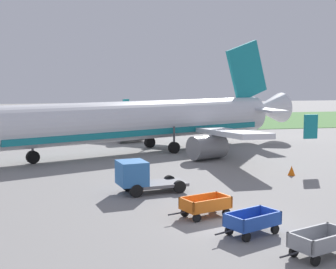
{
  "coord_description": "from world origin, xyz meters",
  "views": [
    {
      "loc": [
        -7.95,
        -22.4,
        7.41
      ],
      "look_at": [
        -0.59,
        14.47,
        2.8
      ],
      "focal_mm": 51.61,
      "sensor_mm": 36.0,
      "label": 1
    }
  ],
  "objects_px": {
    "baggage_cart_second_in_row": "(252,222)",
    "service_truck_beside_carts": "(139,176)",
    "airplane": "(149,121)",
    "baggage_cart_third_in_row": "(205,206)",
    "traffic_cone_near_plane": "(292,171)",
    "baggage_cart_nearest": "(320,242)"
  },
  "relations": [
    {
      "from": "traffic_cone_near_plane",
      "to": "baggage_cart_second_in_row",
      "type": "bearing_deg",
      "value": -122.69
    },
    {
      "from": "baggage_cart_second_in_row",
      "to": "traffic_cone_near_plane",
      "type": "relative_size",
      "value": 4.92
    },
    {
      "from": "baggage_cart_nearest",
      "to": "baggage_cart_second_in_row",
      "type": "xyz_separation_m",
      "value": [
        -1.72,
        3.18,
        0.0
      ]
    },
    {
      "from": "baggage_cart_nearest",
      "to": "traffic_cone_near_plane",
      "type": "bearing_deg",
      "value": 68.36
    },
    {
      "from": "baggage_cart_nearest",
      "to": "baggage_cart_third_in_row",
      "type": "bearing_deg",
      "value": 115.85
    },
    {
      "from": "baggage_cart_nearest",
      "to": "baggage_cart_second_in_row",
      "type": "distance_m",
      "value": 3.62
    },
    {
      "from": "baggage_cart_nearest",
      "to": "service_truck_beside_carts",
      "type": "distance_m",
      "value": 13.43
    },
    {
      "from": "service_truck_beside_carts",
      "to": "traffic_cone_near_plane",
      "type": "relative_size",
      "value": 6.46
    },
    {
      "from": "baggage_cart_second_in_row",
      "to": "baggage_cart_third_in_row",
      "type": "xyz_separation_m",
      "value": [
        -1.37,
        3.2,
        0.0
      ]
    },
    {
      "from": "traffic_cone_near_plane",
      "to": "service_truck_beside_carts",
      "type": "bearing_deg",
      "value": -164.67
    },
    {
      "from": "airplane",
      "to": "service_truck_beside_carts",
      "type": "height_order",
      "value": "airplane"
    },
    {
      "from": "baggage_cart_third_in_row",
      "to": "service_truck_beside_carts",
      "type": "bearing_deg",
      "value": 115.31
    },
    {
      "from": "airplane",
      "to": "baggage_cart_third_in_row",
      "type": "xyz_separation_m",
      "value": [
        -0.52,
        -22.22,
        -2.45
      ]
    },
    {
      "from": "airplane",
      "to": "baggage_cart_second_in_row",
      "type": "height_order",
      "value": "airplane"
    },
    {
      "from": "baggage_cart_second_in_row",
      "to": "service_truck_beside_carts",
      "type": "height_order",
      "value": "service_truck_beside_carts"
    },
    {
      "from": "airplane",
      "to": "baggage_cart_second_in_row",
      "type": "xyz_separation_m",
      "value": [
        0.84,
        -25.42,
        -2.45
      ]
    },
    {
      "from": "baggage_cart_second_in_row",
      "to": "traffic_cone_near_plane",
      "type": "bearing_deg",
      "value": 57.31
    },
    {
      "from": "baggage_cart_third_in_row",
      "to": "traffic_cone_near_plane",
      "type": "height_order",
      "value": "baggage_cart_third_in_row"
    },
    {
      "from": "baggage_cart_third_in_row",
      "to": "airplane",
      "type": "bearing_deg",
      "value": 88.65
    },
    {
      "from": "service_truck_beside_carts",
      "to": "baggage_cart_second_in_row",
      "type": "bearing_deg",
      "value": -65.47
    },
    {
      "from": "airplane",
      "to": "baggage_cart_third_in_row",
      "type": "bearing_deg",
      "value": -91.35
    },
    {
      "from": "airplane",
      "to": "baggage_cart_third_in_row",
      "type": "distance_m",
      "value": 22.36
    }
  ]
}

